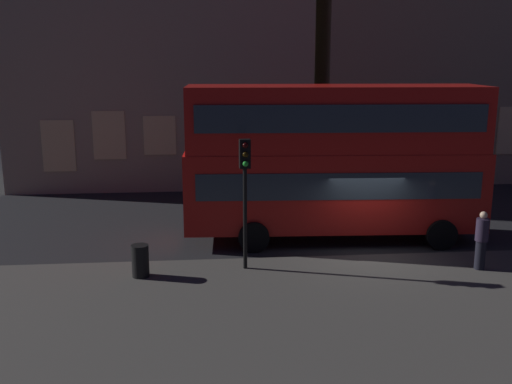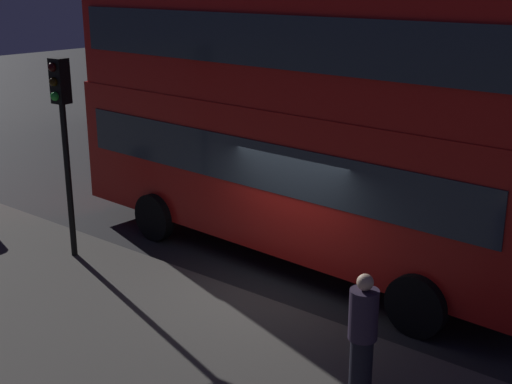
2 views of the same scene
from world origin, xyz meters
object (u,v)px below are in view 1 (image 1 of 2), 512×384
(double_decker_bus, at_px, (334,156))
(litter_bin, at_px, (140,261))
(pedestrian, at_px, (481,240))
(traffic_light_near_kerb, at_px, (245,177))

(double_decker_bus, height_order, litter_bin, double_decker_bus)
(double_decker_bus, bearing_deg, pedestrian, -42.04)
(traffic_light_near_kerb, bearing_deg, double_decker_bus, 38.68)
(double_decker_bus, height_order, traffic_light_near_kerb, double_decker_bus)
(traffic_light_near_kerb, relative_size, pedestrian, 2.20)
(pedestrian, bearing_deg, double_decker_bus, 106.60)
(litter_bin, bearing_deg, double_decker_bus, 28.03)
(double_decker_bus, height_order, pedestrian, double_decker_bus)
(litter_bin, bearing_deg, pedestrian, -1.60)
(double_decker_bus, bearing_deg, litter_bin, -149.24)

